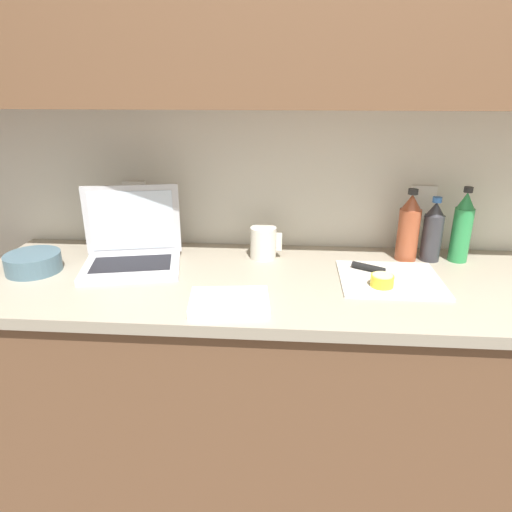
% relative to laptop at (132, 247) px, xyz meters
% --- Properties ---
extents(ground_plane, '(12.00, 12.00, 0.00)m').
position_rel_laptop_xyz_m(ground_plane, '(0.79, -0.09, -0.97)').
color(ground_plane, '#564C47').
rests_on(ground_plane, ground).
extents(wall_back, '(5.20, 0.38, 2.60)m').
position_rel_laptop_xyz_m(wall_back, '(0.79, 0.16, 0.59)').
color(wall_back, silver).
rests_on(wall_back, ground_plane).
extents(counter_unit, '(2.57, 0.64, 0.91)m').
position_rel_laptop_xyz_m(counter_unit, '(0.82, -0.08, -0.51)').
color(counter_unit, brown).
rests_on(counter_unit, ground_plane).
extents(laptop, '(0.37, 0.31, 0.26)m').
position_rel_laptop_xyz_m(laptop, '(0.00, 0.00, 0.00)').
color(laptop, silver).
rests_on(laptop, counter_unit).
extents(cutting_board, '(0.31, 0.28, 0.01)m').
position_rel_laptop_xyz_m(cutting_board, '(0.85, -0.07, -0.06)').
color(cutting_board, silver).
rests_on(cutting_board, counter_unit).
extents(knife, '(0.25, 0.16, 0.02)m').
position_rel_laptop_xyz_m(knife, '(0.83, -0.04, -0.05)').
color(knife, silver).
rests_on(knife, cutting_board).
extents(lemon_half_cut, '(0.07, 0.07, 0.04)m').
position_rel_laptop_xyz_m(lemon_half_cut, '(0.82, -0.14, -0.04)').
color(lemon_half_cut, yellow).
rests_on(lemon_half_cut, cutting_board).
extents(bottle_green_soda, '(0.06, 0.06, 0.26)m').
position_rel_laptop_xyz_m(bottle_green_soda, '(1.12, 0.12, 0.06)').
color(bottle_green_soda, '#2D934C').
rests_on(bottle_green_soda, counter_unit).
extents(bottle_oil_tall, '(0.07, 0.07, 0.23)m').
position_rel_laptop_xyz_m(bottle_oil_tall, '(1.03, 0.12, 0.04)').
color(bottle_oil_tall, '#333338').
rests_on(bottle_oil_tall, counter_unit).
extents(bottle_water_clear, '(0.07, 0.07, 0.25)m').
position_rel_laptop_xyz_m(bottle_water_clear, '(0.94, 0.12, 0.05)').
color(bottle_water_clear, '#A34C2D').
rests_on(bottle_water_clear, counter_unit).
extents(measuring_cup, '(0.11, 0.09, 0.11)m').
position_rel_laptop_xyz_m(measuring_cup, '(0.44, 0.09, -0.01)').
color(measuring_cup, silver).
rests_on(measuring_cup, counter_unit).
extents(bowl_white, '(0.18, 0.18, 0.06)m').
position_rel_laptop_xyz_m(bowl_white, '(-0.31, -0.08, -0.03)').
color(bowl_white, slate).
rests_on(bowl_white, counter_unit).
extents(dish_towel, '(0.24, 0.18, 0.02)m').
position_rel_laptop_xyz_m(dish_towel, '(0.37, -0.29, -0.05)').
color(dish_towel, white).
rests_on(dish_towel, counter_unit).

